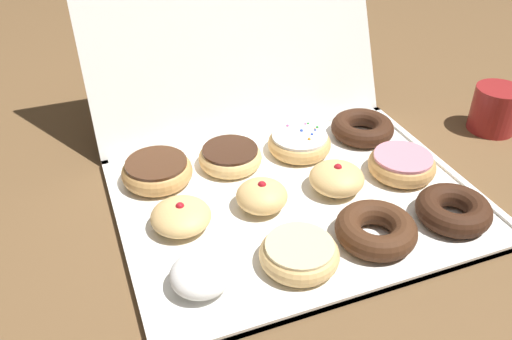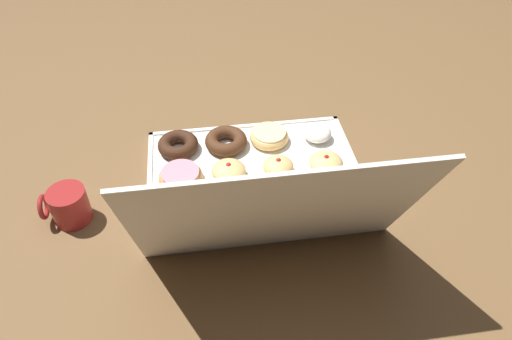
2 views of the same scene
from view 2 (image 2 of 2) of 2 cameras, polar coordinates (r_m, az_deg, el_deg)
name	(u,v)px [view 2 (image 2 of 2)]	position (r m, az deg, el deg)	size (l,w,h in m)	color
ground_plane	(255,177)	(1.28, -0.14, -0.90)	(3.00, 3.00, 0.00)	brown
donut_box	(255,176)	(1.27, -0.14, -0.73)	(0.57, 0.44, 0.01)	white
box_lid_open	(277,215)	(0.93, 2.52, -5.38)	(0.57, 0.42, 0.01)	white
powdered_filled_donut_0	(317,133)	(1.38, 7.37, 4.48)	(0.08, 0.08, 0.04)	white
glazed_ring_donut_1	(269,136)	(1.36, 1.60, 4.09)	(0.11, 0.11, 0.04)	#E5B770
chocolate_cake_ring_donut_2	(226,141)	(1.35, -3.63, 3.52)	(0.12, 0.12, 0.04)	#472816
chocolate_cake_ring_donut_3	(178,145)	(1.35, -9.37, 3.02)	(0.11, 0.11, 0.04)	#381E11
jelly_filled_donut_4	(326,163)	(1.29, 8.43, 0.90)	(0.09, 0.09, 0.05)	#E5B770
jelly_filled_donut_5	(278,167)	(1.26, 2.72, 0.38)	(0.08, 0.08, 0.05)	#E5B770
jelly_filled_donut_6	(229,172)	(1.25, -3.27, -0.27)	(0.09, 0.09, 0.05)	#E5B770
pink_frosted_donut_7	(181,176)	(1.25, -9.06, -0.76)	(0.12, 0.12, 0.04)	tan
chocolate_frosted_donut_8	(342,197)	(1.20, 10.31, -3.18)	(0.12, 0.12, 0.04)	tan
chocolate_frosted_donut_9	(291,203)	(1.18, 4.20, -3.96)	(0.11, 0.11, 0.03)	#E5B770
sprinkle_donut_10	(237,207)	(1.16, -2.26, -4.52)	(0.12, 0.12, 0.04)	tan
chocolate_cake_ring_donut_11	(181,216)	(1.16, -8.99, -5.49)	(0.12, 0.12, 0.04)	#381E11
coffee_mug	(68,205)	(1.23, -21.70, -3.95)	(0.11, 0.09, 0.09)	maroon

